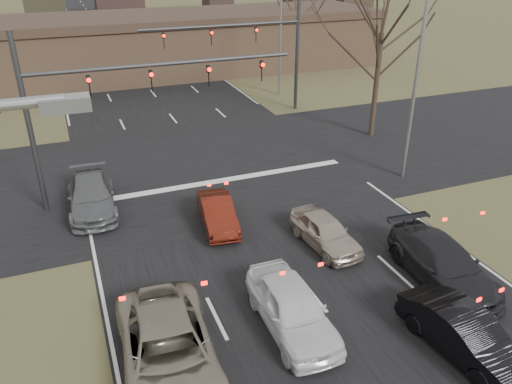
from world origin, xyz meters
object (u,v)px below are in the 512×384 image
at_px(streetlight_right_near, 414,71).
at_px(car_silver_suv, 169,351).
at_px(mast_arm_far, 260,42).
at_px(car_grey_ahead, 91,196).
at_px(building, 157,44).
at_px(car_white_sedan, 292,308).
at_px(car_black_hatch, 464,334).
at_px(streetlight_right_far, 279,23).
at_px(car_charcoal_sedan, 443,263).
at_px(mast_arm_near, 105,95).
at_px(car_red_ahead, 217,213).
at_px(car_silver_ahead, 325,232).

bearing_deg(streetlight_right_near, car_silver_suv, -148.66).
height_order(mast_arm_far, car_grey_ahead, mast_arm_far).
bearing_deg(building, mast_arm_far, -74.42).
bearing_deg(car_white_sedan, car_black_hatch, -33.03).
relative_size(building, car_silver_suv, 7.44).
height_order(streetlight_right_far, car_white_sedan, streetlight_right_far).
distance_m(car_white_sedan, car_black_hatch, 5.13).
bearing_deg(streetlight_right_near, car_charcoal_sedan, -117.13).
bearing_deg(car_black_hatch, car_charcoal_sedan, 53.15).
relative_size(mast_arm_near, car_white_sedan, 2.68).
relative_size(car_black_hatch, car_red_ahead, 1.14).
relative_size(car_red_ahead, car_silver_ahead, 0.99).
bearing_deg(streetlight_right_far, car_grey_ahead, -136.95).
height_order(mast_arm_near, car_charcoal_sedan, mast_arm_near).
xyz_separation_m(car_white_sedan, car_grey_ahead, (-5.11, 10.48, -0.05)).
relative_size(streetlight_right_far, car_silver_suv, 1.76).
bearing_deg(streetlight_right_near, mast_arm_far, 101.47).
bearing_deg(mast_arm_far, car_black_hatch, -97.84).
bearing_deg(car_silver_suv, car_charcoal_sedan, 7.83).
relative_size(streetlight_right_far, car_silver_ahead, 2.63).
xyz_separation_m(car_black_hatch, car_red_ahead, (-4.47, 9.87, -0.08)).
xyz_separation_m(car_silver_suv, car_charcoal_sedan, (10.11, 0.63, -0.05)).
height_order(car_white_sedan, car_black_hatch, car_white_sedan).
bearing_deg(mast_arm_near, car_silver_ahead, -45.89).
height_order(mast_arm_near, streetlight_right_far, streetlight_right_far).
height_order(building, car_red_ahead, building).
bearing_deg(car_silver_suv, car_black_hatch, -12.35).
bearing_deg(streetlight_right_near, car_grey_ahead, 171.75).
bearing_deg(car_white_sedan, mast_arm_near, 109.95).
bearing_deg(mast_arm_near, car_red_ahead, -49.68).
relative_size(streetlight_right_near, car_white_sedan, 2.21).
xyz_separation_m(streetlight_right_near, car_silver_suv, (-14.23, -8.67, -4.79)).
bearing_deg(car_charcoal_sedan, streetlight_right_far, 84.15).
xyz_separation_m(streetlight_right_near, car_grey_ahead, (-15.32, 2.22, -4.86)).
bearing_deg(car_charcoal_sedan, mast_arm_far, 90.58).
bearing_deg(car_grey_ahead, mast_arm_near, 34.13).
height_order(mast_arm_far, car_red_ahead, mast_arm_far).
bearing_deg(car_black_hatch, streetlight_right_far, 70.98).
bearing_deg(car_silver_suv, car_white_sedan, 10.11).
relative_size(building, car_charcoal_sedan, 8.29).
bearing_deg(car_white_sedan, streetlight_right_near, 40.06).
height_order(mast_arm_near, car_red_ahead, mast_arm_near).
xyz_separation_m(mast_arm_near, car_black_hatch, (8.09, -14.14, -4.37)).
relative_size(building, car_silver_ahead, 11.16).
relative_size(streetlight_right_near, car_red_ahead, 2.66).
bearing_deg(mast_arm_far, car_silver_suv, -118.15).
height_order(car_grey_ahead, car_red_ahead, car_grey_ahead).
xyz_separation_m(building, streetlight_right_far, (7.32, -11.00, 2.92)).
xyz_separation_m(mast_arm_far, streetlight_right_near, (2.64, -13.00, 0.57)).
distance_m(streetlight_right_far, car_charcoal_sedan, 25.92).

